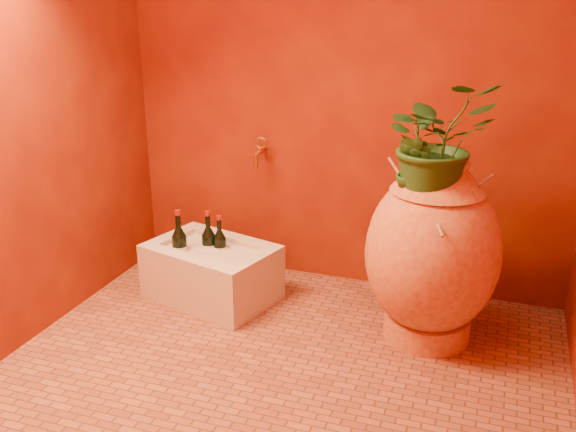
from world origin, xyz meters
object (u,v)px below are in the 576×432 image
at_px(amphora, 432,252).
at_px(wine_bottle_a, 220,249).
at_px(stone_basin, 212,273).
at_px(wine_bottle_c, 180,248).
at_px(wine_bottle_b, 209,247).
at_px(wall_tap, 260,150).

height_order(amphora, wine_bottle_a, amphora).
height_order(stone_basin, wine_bottle_c, wine_bottle_c).
height_order(stone_basin, wine_bottle_b, wine_bottle_b).
height_order(wine_bottle_a, wall_tap, wall_tap).
bearing_deg(stone_basin, wine_bottle_b, 128.54).
height_order(wine_bottle_b, wall_tap, wall_tap).
bearing_deg(stone_basin, wine_bottle_c, -161.15).
xyz_separation_m(wine_bottle_b, wine_bottle_c, (-0.13, -0.09, 0.01)).
relative_size(stone_basin, wine_bottle_b, 2.39).
height_order(amphora, wall_tap, amphora).
bearing_deg(wine_bottle_c, wine_bottle_b, 35.64).
xyz_separation_m(stone_basin, wine_bottle_b, (-0.03, 0.04, 0.14)).
bearing_deg(wall_tap, stone_basin, -108.32).
bearing_deg(wine_bottle_a, stone_basin, -125.23).
distance_m(wine_bottle_b, wall_tap, 0.62).
relative_size(wine_bottle_b, wall_tap, 1.93).
relative_size(stone_basin, wine_bottle_a, 2.56).
relative_size(stone_basin, wine_bottle_c, 2.24).
distance_m(amphora, stone_basin, 1.22).
relative_size(wine_bottle_a, wall_tap, 1.81).
height_order(amphora, wine_bottle_c, amphora).
bearing_deg(wine_bottle_b, amphora, -3.26).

